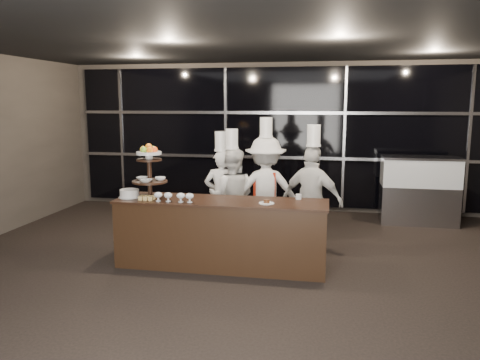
% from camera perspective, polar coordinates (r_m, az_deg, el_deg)
% --- Properties ---
extents(room, '(10.00, 10.00, 10.00)m').
position_cam_1_polar(room, '(4.69, -0.45, 0.72)').
color(room, black).
rests_on(room, ground).
extents(window_wall, '(8.60, 0.10, 2.80)m').
position_cam_1_polar(window_wall, '(9.55, 5.35, 5.19)').
color(window_wall, black).
rests_on(window_wall, ground).
extents(buffet_counter, '(2.84, 0.74, 0.92)m').
position_cam_1_polar(buffet_counter, '(6.36, -2.29, -6.48)').
color(buffet_counter, black).
rests_on(buffet_counter, ground).
extents(display_stand, '(0.48, 0.48, 0.74)m').
position_cam_1_polar(display_stand, '(6.48, -11.00, 1.55)').
color(display_stand, black).
rests_on(display_stand, buffet_counter).
extents(compotes, '(0.54, 0.11, 0.12)m').
position_cam_1_polar(compotes, '(6.19, -8.04, -1.91)').
color(compotes, silver).
rests_on(compotes, buffet_counter).
extents(layer_cake, '(0.30, 0.30, 0.11)m').
position_cam_1_polar(layer_cake, '(6.60, -13.33, -1.61)').
color(layer_cake, white).
rests_on(layer_cake, buffet_counter).
extents(pastry_squares, '(0.20, 0.13, 0.05)m').
position_cam_1_polar(pastry_squares, '(6.39, -11.30, -2.14)').
color(pastry_squares, '#D8B66A').
rests_on(pastry_squares, buffet_counter).
extents(small_plate, '(0.20, 0.20, 0.05)m').
position_cam_1_polar(small_plate, '(6.04, 3.26, -2.75)').
color(small_plate, white).
rests_on(small_plate, buffet_counter).
extents(chef_cup, '(0.08, 0.08, 0.07)m').
position_cam_1_polar(chef_cup, '(6.34, 7.15, -2.04)').
color(chef_cup, white).
rests_on(chef_cup, buffet_counter).
extents(display_case, '(1.36, 0.60, 1.24)m').
position_cam_1_polar(display_case, '(9.13, 21.01, -0.78)').
color(display_case, '#A5A5AA').
rests_on(display_case, ground).
extents(chef_a, '(0.61, 0.49, 1.76)m').
position_cam_1_polar(chef_a, '(7.47, -2.30, -1.68)').
color(chef_a, white).
rests_on(chef_a, ground).
extents(chef_b, '(0.79, 0.65, 1.81)m').
position_cam_1_polar(chef_b, '(7.27, -0.98, -1.94)').
color(chef_b, white).
rests_on(chef_b, ground).
extents(chef_c, '(1.19, 0.82, 1.99)m').
position_cam_1_polar(chef_c, '(7.29, 3.13, -1.28)').
color(chef_c, silver).
rests_on(chef_c, ground).
extents(chef_d, '(1.02, 0.72, 1.90)m').
position_cam_1_polar(chef_d, '(6.86, 8.78, -2.37)').
color(chef_d, silver).
rests_on(chef_d, ground).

